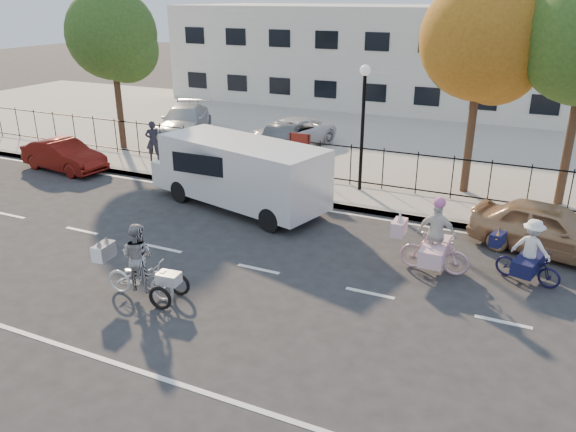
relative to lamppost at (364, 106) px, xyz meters
The scene contains 21 objects.
ground 7.50m from the lamppost, 94.21° to the right, with size 120.00×120.00×0.00m, color #333334.
road_markings 7.49m from the lamppost, 94.21° to the right, with size 60.00×9.52×0.01m, color silver, non-canonical shape.
curb 3.54m from the lamppost, 105.95° to the right, with size 60.00×0.10×0.15m, color #A8A399.
sidewalk 3.16m from the lamppost, 125.54° to the right, with size 60.00×2.20×0.15m, color #A8A399.
parking_lot 8.76m from the lamppost, 93.49° to the left, with size 60.00×15.60×0.15m, color #A8A399.
iron_fence 2.30m from the lamppost, 141.34° to the left, with size 58.00×0.06×1.50m, color black, non-canonical shape.
building 18.21m from the lamppost, 91.57° to the left, with size 34.00×10.00×6.00m, color silver.
lamppost is the anchor object (origin of this frame).
street_sign 2.90m from the lamppost, behind, with size 0.85×0.06×1.80m.
zebra_trike 9.79m from the lamppost, 104.20° to the right, with size 2.16×0.89×1.84m.
unicorn_bike 6.61m from the lamppost, 54.51° to the right, with size 1.99×1.38×2.03m.
bull_bike 7.78m from the lamppost, 38.33° to the right, with size 1.82×1.28×1.64m.
white_van 4.75m from the lamppost, 136.66° to the right, with size 6.75×3.53×2.25m.
red_sedan 12.13m from the lamppost, 168.83° to the right, with size 1.32×3.79×1.25m, color #5E100A.
gold_sedan 7.15m from the lamppost, 22.62° to the right, with size 1.66×4.14×1.41m, color tan.
pedestrian 9.24m from the lamppost, behind, with size 0.61×0.40×1.66m, color black.
lot_car_a 11.41m from the lamppost, 157.79° to the left, with size 2.01×4.93×1.43m, color #AEB2B6.
lot_car_b 6.90m from the lamppost, 137.15° to the left, with size 2.08×4.51×1.25m, color silver.
lot_car_c 6.07m from the lamppost, 146.12° to the left, with size 1.28×3.67×1.21m, color #494C50.
tree_west 11.60m from the lamppost, behind, with size 3.81×3.81×6.98m.
tree_mid 4.32m from the lamppost, 22.40° to the left, with size 3.99×3.99×7.31m.
Camera 1 is at (6.17, -11.46, 6.62)m, focal length 35.00 mm.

